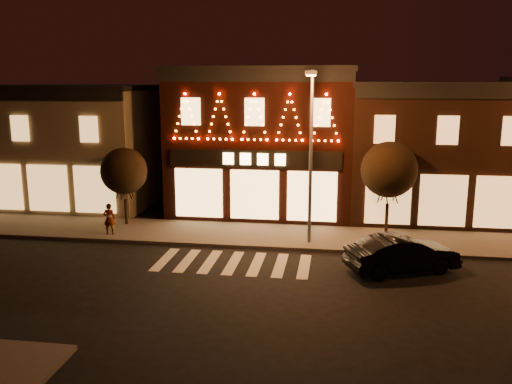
# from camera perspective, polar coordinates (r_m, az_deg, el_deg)

# --- Properties ---
(ground) EXTENTS (120.00, 120.00, 0.00)m
(ground) POSITION_cam_1_polar(r_m,az_deg,el_deg) (19.21, -4.76, -11.44)
(ground) COLOR black
(ground) RESTS_ON ground
(sidewalk_far) EXTENTS (44.00, 4.00, 0.15)m
(sidewalk_far) POSITION_cam_1_polar(r_m,az_deg,el_deg) (26.34, 3.51, -4.75)
(sidewalk_far) COLOR #47423D
(sidewalk_far) RESTS_ON ground
(building_left) EXTENTS (12.20, 8.28, 7.30)m
(building_left) POSITION_cam_1_polar(r_m,az_deg,el_deg) (35.79, -20.23, 4.80)
(building_left) COLOR #7C7258
(building_left) RESTS_ON ground
(building_pulp) EXTENTS (10.20, 8.34, 8.30)m
(building_pulp) POSITION_cam_1_polar(r_m,az_deg,el_deg) (31.60, 0.95, 5.61)
(building_pulp) COLOR black
(building_pulp) RESTS_ON ground
(building_right_a) EXTENTS (9.20, 8.28, 7.50)m
(building_right_a) POSITION_cam_1_polar(r_m,az_deg,el_deg) (31.84, 18.21, 4.34)
(building_right_a) COLOR black
(building_right_a) RESTS_ON ground
(streetlamp_mid) EXTENTS (0.50, 1.80, 7.88)m
(streetlamp_mid) POSITION_cam_1_polar(r_m,az_deg,el_deg) (24.12, 5.86, 5.08)
(streetlamp_mid) COLOR #59595E
(streetlamp_mid) RESTS_ON sidewalk_far
(tree_left) EXTENTS (2.41, 2.41, 4.03)m
(tree_left) POSITION_cam_1_polar(r_m,az_deg,el_deg) (28.55, -13.88, 2.18)
(tree_left) COLOR black
(tree_left) RESTS_ON sidewalk_far
(tree_right) EXTENTS (2.72, 2.72, 4.55)m
(tree_right) POSITION_cam_1_polar(r_m,az_deg,el_deg) (26.69, 13.98, 2.32)
(tree_right) COLOR black
(tree_right) RESTS_ON sidewalk_far
(dark_sedan) EXTENTS (4.79, 3.27, 1.49)m
(dark_sedan) POSITION_cam_1_polar(r_m,az_deg,el_deg) (22.39, 15.31, -6.38)
(dark_sedan) COLOR black
(dark_sedan) RESTS_ON ground
(pedestrian) EXTENTS (0.61, 0.45, 1.55)m
(pedestrian) POSITION_cam_1_polar(r_m,az_deg,el_deg) (27.23, -15.35, -2.76)
(pedestrian) COLOR gray
(pedestrian) RESTS_ON sidewalk_far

